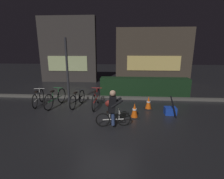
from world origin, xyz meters
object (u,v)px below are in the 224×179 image
at_px(parked_bike_leftmost, 38,98).
at_px(cyclist, 112,108).
at_px(parked_bike_center_left, 77,99).
at_px(parked_bike_left_mid, 55,98).
at_px(blue_crate, 170,111).
at_px(closed_umbrella, 173,107).
at_px(traffic_cone_near, 135,111).
at_px(parked_bike_center_right, 96,99).
at_px(traffic_cone_far, 148,103).
at_px(street_post, 67,73).

relative_size(parked_bike_leftmost, cyclist, 1.24).
xyz_separation_m(parked_bike_leftmost, parked_bike_center_left, (1.83, -0.03, 0.00)).
bearing_deg(parked_bike_left_mid, blue_crate, -87.28).
bearing_deg(closed_umbrella, cyclist, 71.70).
relative_size(parked_bike_left_mid, traffic_cone_near, 3.01).
bearing_deg(blue_crate, parked_bike_center_left, 169.46).
bearing_deg(parked_bike_center_right, closed_umbrella, -105.68).
relative_size(traffic_cone_near, traffic_cone_far, 1.01).
relative_size(parked_bike_leftmost, traffic_cone_far, 2.72).
bearing_deg(parked_bike_center_right, cyclist, -153.84).
relative_size(parked_bike_center_right, cyclist, 1.40).
bearing_deg(parked_bike_center_right, parked_bike_center_left, 88.28).
distance_m(street_post, traffic_cone_far, 3.78).
bearing_deg(cyclist, traffic_cone_near, 34.67).
bearing_deg(parked_bike_leftmost, street_post, -93.21).
relative_size(traffic_cone_near, closed_umbrella, 0.67).
height_order(parked_bike_center_right, traffic_cone_far, parked_bike_center_right).
height_order(parked_bike_center_right, cyclist, cyclist).
height_order(parked_bike_center_left, traffic_cone_near, parked_bike_center_left).
relative_size(parked_bike_center_left, traffic_cone_far, 2.72).
bearing_deg(cyclist, traffic_cone_far, 40.94).
bearing_deg(parked_bike_center_right, parked_bike_leftmost, 89.63).
height_order(blue_crate, cyclist, cyclist).
height_order(parked_bike_left_mid, traffic_cone_far, parked_bike_left_mid).
bearing_deg(traffic_cone_far, blue_crate, -35.53).
distance_m(traffic_cone_near, cyclist, 1.13).
bearing_deg(parked_bike_center_right, blue_crate, -101.47).
bearing_deg(traffic_cone_near, parked_bike_left_mid, 163.27).
height_order(parked_bike_center_right, traffic_cone_near, parked_bike_center_right).
xyz_separation_m(cyclist, closed_umbrella, (2.24, 0.89, -0.22)).
height_order(parked_bike_leftmost, parked_bike_left_mid, parked_bike_left_mid).
bearing_deg(closed_umbrella, parked_bike_left_mid, 39.71).
xyz_separation_m(parked_bike_center_left, blue_crate, (3.90, -0.73, -0.18)).
height_order(cyclist, closed_umbrella, cyclist).
xyz_separation_m(traffic_cone_near, closed_umbrella, (1.46, 0.15, 0.13)).
bearing_deg(blue_crate, street_post, 168.28).
height_order(parked_bike_left_mid, cyclist, cyclist).
xyz_separation_m(street_post, parked_bike_center_right, (1.28, -0.22, -1.13)).
height_order(parked_bike_left_mid, closed_umbrella, closed_umbrella).
relative_size(parked_bike_center_left, blue_crate, 3.50).
distance_m(parked_bike_center_left, closed_umbrella, 4.05).
height_order(street_post, traffic_cone_far, street_post).
relative_size(street_post, closed_umbrella, 3.50).
bearing_deg(parked_bike_left_mid, parked_bike_center_left, -74.57).
xyz_separation_m(traffic_cone_far, closed_umbrella, (0.81, -0.80, 0.13)).
bearing_deg(street_post, parked_bike_center_left, -21.76).
distance_m(parked_bike_center_left, blue_crate, 3.97).
relative_size(parked_bike_center_left, parked_bike_center_right, 0.88).
bearing_deg(traffic_cone_far, street_post, 174.44).
bearing_deg(blue_crate, cyclist, -152.60).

